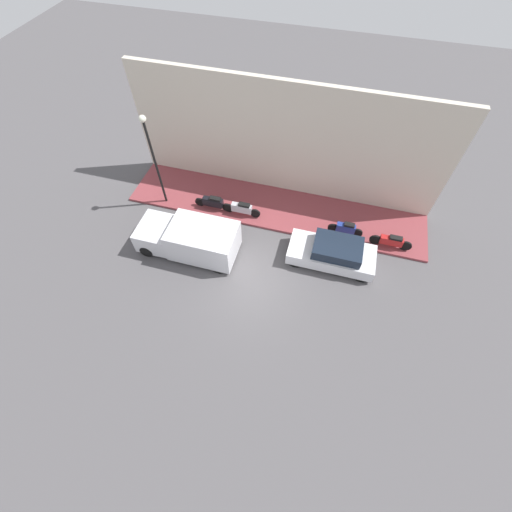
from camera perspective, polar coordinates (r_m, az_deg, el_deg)
The scene contains 10 objects.
ground_plane at distance 16.43m, azimuth -1.02°, elevation -4.59°, with size 60.00×60.00×0.00m, color #514F51.
sidewalk at distance 19.41m, azimuth 3.18°, elevation 8.00°, with size 3.19×16.43×0.14m.
building_facade at distance 18.66m, azimuth 4.96°, elevation 18.42°, with size 0.30×16.43×6.39m.
parked_car at distance 17.04m, azimuth 12.68°, elevation 0.52°, with size 1.81×4.19×1.36m.
delivery_van at distance 17.17m, azimuth -11.08°, elevation 2.89°, with size 2.09×4.97×1.78m.
motorcycle_black at distance 19.11m, azimuth -7.14°, elevation 8.85°, with size 0.30×2.12×0.82m.
motorcycle_blue at distance 18.30m, azimuth 14.74°, elevation 4.45°, with size 0.30×1.80×0.82m.
scooter_silver at distance 18.66m, azimuth -2.37°, elevation 7.91°, with size 0.30×2.08×0.81m.
motorcycle_red at distance 18.48m, azimuth 21.64°, elevation 2.31°, with size 0.30×2.08×0.79m.
streetlamp at distance 18.17m, azimuth -16.99°, elevation 16.48°, with size 0.34×0.34×5.28m.
Camera 1 is at (-8.13, -2.55, 14.05)m, focal length 24.00 mm.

